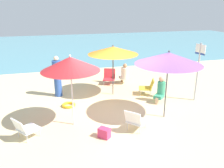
# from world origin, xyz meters

# --- Properties ---
(ground_plane) EXTENTS (40.00, 40.00, 0.00)m
(ground_plane) POSITION_xyz_m (0.00, 0.00, 0.00)
(ground_plane) COLOR beige
(sea_water) EXTENTS (40.00, 16.00, 0.01)m
(sea_water) POSITION_xyz_m (0.00, 13.65, 0.00)
(sea_water) COLOR #5693A3
(sea_water) RESTS_ON ground_plane
(umbrella_red) EXTENTS (1.64, 1.64, 2.12)m
(umbrella_red) POSITION_xyz_m (-1.38, -0.53, 1.86)
(umbrella_red) COLOR silver
(umbrella_red) RESTS_ON ground_plane
(umbrella_orange) EXTENTS (1.90, 1.90, 1.97)m
(umbrella_orange) POSITION_xyz_m (0.40, 1.54, 1.77)
(umbrella_orange) COLOR #4C4C51
(umbrella_orange) RESTS_ON ground_plane
(umbrella_purple) EXTENTS (2.01, 2.01, 2.14)m
(umbrella_purple) POSITION_xyz_m (1.45, -0.77, 1.90)
(umbrella_purple) COLOR #4C4C51
(umbrella_purple) RESTS_ON ground_plane
(beach_chair_a) EXTENTS (0.70, 0.64, 0.62)m
(beach_chair_a) POSITION_xyz_m (1.73, 1.17, 0.33)
(beach_chair_a) COLOR gold
(beach_chair_a) RESTS_ON ground_plane
(beach_chair_b) EXTENTS (0.75, 0.74, 0.66)m
(beach_chair_b) POSITION_xyz_m (0.25, -1.35, 0.34)
(beach_chair_b) COLOR white
(beach_chair_b) RESTS_ON ground_plane
(beach_chair_c) EXTENTS (0.77, 0.75, 0.63)m
(beach_chair_c) POSITION_xyz_m (-2.70, -0.99, 0.33)
(beach_chair_c) COLOR white
(beach_chair_c) RESTS_ON ground_plane
(beach_chair_d) EXTENTS (0.68, 0.71, 0.65)m
(beach_chair_d) POSITION_xyz_m (0.60, 2.90, 0.33)
(beach_chair_d) COLOR red
(beach_chair_d) RESTS_ON ground_plane
(person_a) EXTENTS (0.51, 0.49, 0.97)m
(person_a) POSITION_xyz_m (1.88, 0.38, 0.48)
(person_a) COLOR #389970
(person_a) RESTS_ON ground_plane
(person_b) EXTENTS (0.33, 0.33, 1.59)m
(person_b) POSITION_xyz_m (-1.70, 1.93, 0.79)
(person_b) COLOR #2D519E
(person_b) RESTS_ON ground_plane
(person_c) EXTENTS (0.36, 0.57, 0.94)m
(person_c) POSITION_xyz_m (1.25, 2.68, 0.47)
(person_c) COLOR silver
(person_c) RESTS_ON ground_plane
(warning_sign) EXTENTS (0.12, 0.42, 2.14)m
(warning_sign) POSITION_xyz_m (3.19, 0.17, 1.37)
(warning_sign) COLOR #ADADB2
(warning_sign) RESTS_ON ground_plane
(swim_ring) EXTENTS (0.48, 0.48, 0.09)m
(swim_ring) POSITION_xyz_m (-1.42, 0.84, 0.05)
(swim_ring) COLOR yellow
(swim_ring) RESTS_ON ground_plane
(beach_bag) EXTENTS (0.36, 0.36, 0.27)m
(beach_bag) POSITION_xyz_m (-0.67, -1.47, 0.14)
(beach_bag) COLOR #DB3866
(beach_bag) RESTS_ON ground_plane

